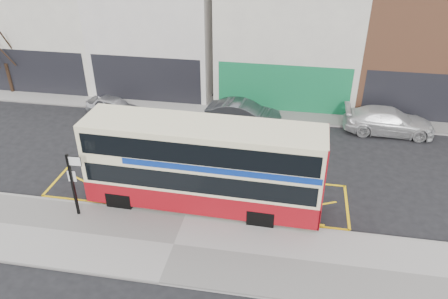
% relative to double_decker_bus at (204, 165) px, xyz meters
% --- Properties ---
extents(ground, '(120.00, 120.00, 0.00)m').
position_rel_double_decker_bus_xyz_m(ground, '(-0.65, -0.60, -2.14)').
color(ground, black).
rests_on(ground, ground).
extents(pavement, '(40.00, 4.00, 0.15)m').
position_rel_double_decker_bus_xyz_m(pavement, '(-0.65, -2.90, -2.07)').
color(pavement, gray).
rests_on(pavement, ground).
extents(kerb, '(40.00, 0.15, 0.15)m').
position_rel_double_decker_bus_xyz_m(kerb, '(-0.65, -0.97, -2.07)').
color(kerb, gray).
rests_on(kerb, ground).
extents(far_pavement, '(50.00, 3.00, 0.15)m').
position_rel_double_decker_bus_xyz_m(far_pavement, '(-0.65, 10.40, -2.07)').
color(far_pavement, gray).
rests_on(far_pavement, ground).
extents(road_markings, '(14.00, 3.40, 0.01)m').
position_rel_double_decker_bus_xyz_m(road_markings, '(-0.65, 1.00, -2.14)').
color(road_markings, yellow).
rests_on(road_markings, ground).
extents(terrace_far_left, '(8.00, 8.01, 10.80)m').
position_rel_double_decker_bus_xyz_m(terrace_far_left, '(-14.15, 14.39, 2.68)').
color(terrace_far_left, beige).
rests_on(terrace_far_left, ground).
extents(terrace_left, '(8.00, 8.01, 11.80)m').
position_rel_double_decker_bus_xyz_m(terrace_left, '(-6.15, 14.39, 3.18)').
color(terrace_left, beige).
rests_on(terrace_left, ground).
extents(terrace_green_shop, '(9.00, 8.01, 11.30)m').
position_rel_double_decker_bus_xyz_m(terrace_green_shop, '(2.85, 14.39, 2.93)').
color(terrace_green_shop, beige).
rests_on(terrace_green_shop, ground).
extents(terrace_right, '(9.00, 8.01, 10.30)m').
position_rel_double_decker_bus_xyz_m(terrace_right, '(11.85, 14.39, 2.43)').
color(terrace_right, '#9B5C3E').
rests_on(terrace_right, ground).
extents(double_decker_bus, '(10.27, 2.62, 4.08)m').
position_rel_double_decker_bus_xyz_m(double_decker_bus, '(0.00, 0.00, 0.00)').
color(double_decker_bus, beige).
rests_on(double_decker_bus, ground).
extents(bus_stop_post, '(0.75, 0.13, 3.01)m').
position_rel_double_decker_bus_xyz_m(bus_stop_post, '(-5.19, -1.73, -0.19)').
color(bus_stop_post, black).
rests_on(bus_stop_post, pavement).
extents(car_silver, '(3.95, 2.35, 1.26)m').
position_rel_double_decker_bus_xyz_m(car_silver, '(-7.59, 8.11, -1.52)').
color(car_silver, '#BABABF').
rests_on(car_silver, ground).
extents(car_grey, '(4.63, 2.03, 1.48)m').
position_rel_double_decker_bus_xyz_m(car_grey, '(0.61, 8.27, -1.41)').
color(car_grey, '#474B4F').
rests_on(car_grey, ground).
extents(car_white, '(5.18, 2.17, 1.49)m').
position_rel_double_decker_bus_xyz_m(car_white, '(9.14, 8.72, -1.40)').
color(car_white, silver).
rests_on(car_white, ground).
extents(street_tree_right, '(2.55, 2.55, 5.50)m').
position_rel_double_decker_bus_xyz_m(street_tree_right, '(8.17, 11.51, 1.61)').
color(street_tree_right, black).
rests_on(street_tree_right, ground).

